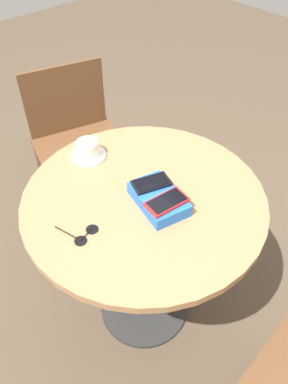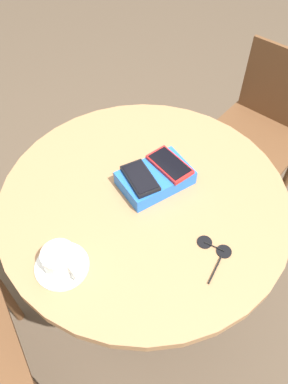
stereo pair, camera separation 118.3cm
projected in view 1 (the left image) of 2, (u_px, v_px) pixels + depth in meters
The scene contains 9 objects.
ground_plane at pixel (144, 306), 1.84m from camera, with size 8.00×8.00×0.00m, color brown.
round_table at pixel (144, 224), 1.41m from camera, with size 0.86×0.86×0.77m.
phone_box at pixel (159, 199), 1.27m from camera, with size 0.23×0.18×0.05m.
phone_red at pixel (167, 202), 1.21m from camera, with size 0.09×0.15×0.01m.
phone_black at pixel (151, 183), 1.28m from camera, with size 0.11×0.14×0.01m.
saucer at pixel (89, 156), 1.47m from camera, with size 0.14×0.14×0.01m, color white.
coffee_cup at pixel (87, 149), 1.44m from camera, with size 0.09×0.12×0.06m.
sunglasses at pixel (84, 235), 1.18m from camera, with size 0.12×0.10×0.01m.
chair_far_side at pixel (79, 144), 2.03m from camera, with size 0.57×0.57×0.85m.
Camera 1 is at (-0.68, 0.63, 1.69)m, focal length 35.00 mm.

